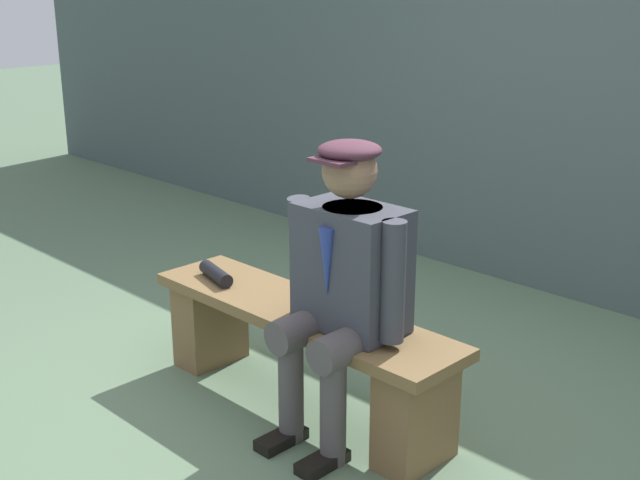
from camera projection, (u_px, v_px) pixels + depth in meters
The scene contains 5 objects.
ground_plane at pixel (301, 405), 3.94m from camera, with size 30.00×30.00×0.00m, color #5B7558.
bench at pixel (301, 344), 3.84m from camera, with size 1.67×0.41×0.50m.
seated_man at pixel (343, 277), 3.47m from camera, with size 0.63×0.56×1.31m.
rolled_magazine at pixel (216, 274), 4.10m from camera, with size 0.07×0.07×0.26m, color black.
stadium_wall at pixel (561, 131), 5.14m from camera, with size 12.00×0.24×2.04m, color #475655.
Camera 1 is at (-2.54, 2.43, 1.95)m, focal length 46.71 mm.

